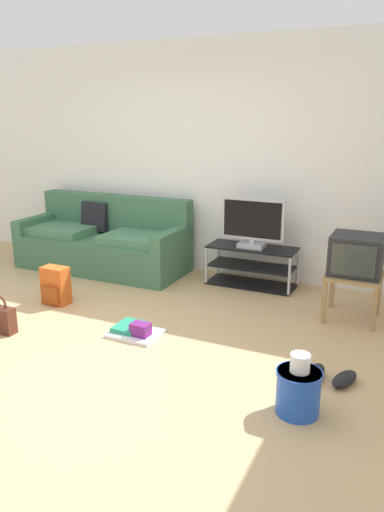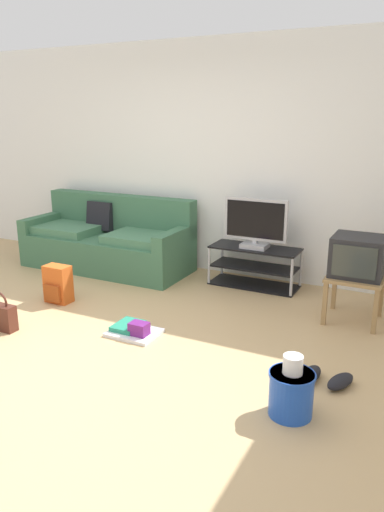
{
  "view_description": "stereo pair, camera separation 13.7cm",
  "coord_description": "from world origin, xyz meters",
  "px_view_note": "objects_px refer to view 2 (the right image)",
  "views": [
    {
      "loc": [
        2.41,
        -2.99,
        1.86
      ],
      "look_at": [
        0.58,
        0.96,
        0.61
      ],
      "focal_mm": 34.55,
      "sensor_mm": 36.0,
      "label": 1
    },
    {
      "loc": [
        2.54,
        -2.93,
        1.86
      ],
      "look_at": [
        0.58,
        0.96,
        0.61
      ],
      "focal_mm": 34.55,
      "sensor_mm": 36.0,
      "label": 2
    }
  ],
  "objects_px": {
    "side_table": "(355,283)",
    "sneakers_pair": "(325,378)",
    "floor_tray": "(134,330)",
    "handbag": "(1,316)",
    "flat_tv": "(255,224)",
    "backpack": "(58,284)",
    "tv_stand": "(255,267)",
    "cleaning_bucket": "(291,390)",
    "couch": "(109,242)",
    "crt_tv": "(358,256)"
  },
  "relations": [
    {
      "from": "flat_tv",
      "to": "sneakers_pair",
      "type": "height_order",
      "value": "flat_tv"
    },
    {
      "from": "cleaning_bucket",
      "to": "floor_tray",
      "type": "xyz_separation_m",
      "value": [
        -1.56,
        0.56,
        -0.13
      ]
    },
    {
      "from": "tv_stand",
      "to": "backpack",
      "type": "bearing_deg",
      "value": -139.61
    },
    {
      "from": "tv_stand",
      "to": "sneakers_pair",
      "type": "height_order",
      "value": "tv_stand"
    },
    {
      "from": "couch",
      "to": "backpack",
      "type": "distance_m",
      "value": 1.27
    },
    {
      "from": "handbag",
      "to": "cleaning_bucket",
      "type": "distance_m",
      "value": 2.68
    },
    {
      "from": "couch",
      "to": "backpack",
      "type": "bearing_deg",
      "value": -78.43
    },
    {
      "from": "cleaning_bucket",
      "to": "floor_tray",
      "type": "relative_size",
      "value": 0.96
    },
    {
      "from": "couch",
      "to": "tv_stand",
      "type": "relative_size",
      "value": 2.14
    },
    {
      "from": "side_table",
      "to": "backpack",
      "type": "xyz_separation_m",
      "value": [
        -2.78,
        -0.87,
        -0.18
      ]
    },
    {
      "from": "crt_tv",
      "to": "handbag",
      "type": "xyz_separation_m",
      "value": [
        -2.78,
        -1.64,
        -0.49
      ]
    },
    {
      "from": "tv_stand",
      "to": "sneakers_pair",
      "type": "bearing_deg",
      "value": -56.43
    },
    {
      "from": "side_table",
      "to": "handbag",
      "type": "distance_m",
      "value": 3.23
    },
    {
      "from": "tv_stand",
      "to": "crt_tv",
      "type": "distance_m",
      "value": 1.32
    },
    {
      "from": "sneakers_pair",
      "to": "crt_tv",
      "type": "bearing_deg",
      "value": 91.0
    },
    {
      "from": "side_table",
      "to": "floor_tray",
      "type": "relative_size",
      "value": 1.15
    },
    {
      "from": "backpack",
      "to": "floor_tray",
      "type": "xyz_separation_m",
      "value": [
        1.12,
        -0.31,
        -0.15
      ]
    },
    {
      "from": "sneakers_pair",
      "to": "side_table",
      "type": "bearing_deg",
      "value": 91.01
    },
    {
      "from": "couch",
      "to": "crt_tv",
      "type": "height_order",
      "value": "couch"
    },
    {
      "from": "tv_stand",
      "to": "cleaning_bucket",
      "type": "bearing_deg",
      "value": -64.86
    },
    {
      "from": "cleaning_bucket",
      "to": "flat_tv",
      "type": "bearing_deg",
      "value": 115.36
    },
    {
      "from": "handbag",
      "to": "couch",
      "type": "bearing_deg",
      "value": 97.4
    },
    {
      "from": "side_table",
      "to": "sneakers_pair",
      "type": "distance_m",
      "value": 1.3
    },
    {
      "from": "side_table",
      "to": "sneakers_pair",
      "type": "height_order",
      "value": "side_table"
    },
    {
      "from": "tv_stand",
      "to": "crt_tv",
      "type": "xyz_separation_m",
      "value": [
        1.16,
        -0.5,
        0.4
      ]
    },
    {
      "from": "flat_tv",
      "to": "crt_tv",
      "type": "bearing_deg",
      "value": -22.36
    },
    {
      "from": "flat_tv",
      "to": "backpack",
      "type": "xyz_separation_m",
      "value": [
        -1.63,
        -1.36,
        -0.53
      ]
    },
    {
      "from": "couch",
      "to": "flat_tv",
      "type": "distance_m",
      "value": 1.92
    },
    {
      "from": "couch",
      "to": "tv_stand",
      "type": "height_order",
      "value": "couch"
    },
    {
      "from": "couch",
      "to": "flat_tv",
      "type": "relative_size",
      "value": 2.97
    },
    {
      "from": "flat_tv",
      "to": "side_table",
      "type": "distance_m",
      "value": 1.31
    },
    {
      "from": "tv_stand",
      "to": "backpack",
      "type": "relative_size",
      "value": 2.54
    },
    {
      "from": "couch",
      "to": "cleaning_bucket",
      "type": "bearing_deg",
      "value": -35.69
    },
    {
      "from": "side_table",
      "to": "sneakers_pair",
      "type": "relative_size",
      "value": 1.26
    },
    {
      "from": "crt_tv",
      "to": "sneakers_pair",
      "type": "relative_size",
      "value": 1.17
    },
    {
      "from": "side_table",
      "to": "floor_tray",
      "type": "xyz_separation_m",
      "value": [
        -1.66,
        -1.18,
        -0.33
      ]
    },
    {
      "from": "cleaning_bucket",
      "to": "tv_stand",
      "type": "bearing_deg",
      "value": 115.14
    },
    {
      "from": "couch",
      "to": "tv_stand",
      "type": "bearing_deg",
      "value": 4.51
    },
    {
      "from": "sneakers_pair",
      "to": "floor_tray",
      "type": "bearing_deg",
      "value": 177.24
    },
    {
      "from": "cleaning_bucket",
      "to": "side_table",
      "type": "bearing_deg",
      "value": 86.78
    },
    {
      "from": "flat_tv",
      "to": "sneakers_pair",
      "type": "bearing_deg",
      "value": -56.09
    },
    {
      "from": "crt_tv",
      "to": "floor_tray",
      "type": "height_order",
      "value": "crt_tv"
    },
    {
      "from": "floor_tray",
      "to": "sneakers_pair",
      "type": "bearing_deg",
      "value": -2.76
    },
    {
      "from": "tv_stand",
      "to": "floor_tray",
      "type": "xyz_separation_m",
      "value": [
        -0.51,
        -1.7,
        -0.18
      ]
    },
    {
      "from": "backpack",
      "to": "handbag",
      "type": "bearing_deg",
      "value": -107.95
    },
    {
      "from": "handbag",
      "to": "side_table",
      "type": "bearing_deg",
      "value": 30.37
    },
    {
      "from": "couch",
      "to": "handbag",
      "type": "height_order",
      "value": "couch"
    },
    {
      "from": "backpack",
      "to": "crt_tv",
      "type": "bearing_deg",
      "value": -0.8
    },
    {
      "from": "side_table",
      "to": "floor_tray",
      "type": "height_order",
      "value": "side_table"
    },
    {
      "from": "cleaning_bucket",
      "to": "sneakers_pair",
      "type": "bearing_deg",
      "value": 75.92
    }
  ]
}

